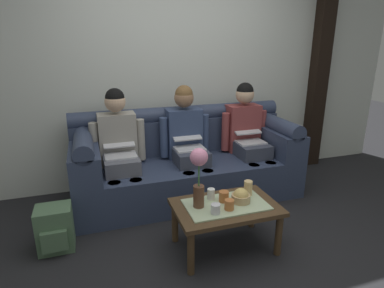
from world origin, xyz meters
The scene contains 16 objects.
ground_plane centered at (0.00, 0.00, 0.00)m, with size 14.00×14.00×0.00m, color black.
back_wall_patterned centered at (0.00, 1.70, 1.45)m, with size 6.00×0.12×2.90m, color silver.
timber_pillar centered at (1.95, 1.58, 1.45)m, with size 0.20×0.20×2.90m, color black.
couch centered at (0.00, 1.17, 0.37)m, with size 2.41×0.88×0.96m.
person_left centered at (-0.72, 1.17, 0.66)m, with size 0.56×0.67×1.22m.
person_middle centered at (0.00, 1.17, 0.66)m, with size 0.56×0.67×1.22m.
person_right centered at (0.72, 1.17, 0.66)m, with size 0.56×0.67×1.22m.
coffee_table centered at (0.00, 0.10, 0.34)m, with size 0.84×0.54×0.41m.
flower_vase centered at (-0.22, 0.13, 0.72)m, with size 0.14×0.14×0.49m.
snack_bowl centered at (0.13, 0.10, 0.45)m, with size 0.15×0.15×0.13m.
cup_near_left centered at (-0.14, -0.01, 0.45)m, with size 0.07×0.07×0.08m, color silver.
cup_near_right centered at (0.00, 0.15, 0.45)m, with size 0.08×0.08×0.09m, color #B26633.
cup_far_center centered at (-0.01, 0.01, 0.45)m, with size 0.07×0.07×0.08m, color #B26633.
cup_far_left centered at (-0.08, 0.22, 0.45)m, with size 0.06×0.06×0.09m, color white.
cup_far_right centered at (0.24, 0.19, 0.47)m, with size 0.07×0.07×0.13m, color #DBB77A.
backpack_left centered at (-1.34, 0.52, 0.19)m, with size 0.28×0.28×0.38m.
Camera 1 is at (-0.99, -2.04, 1.67)m, focal length 30.27 mm.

